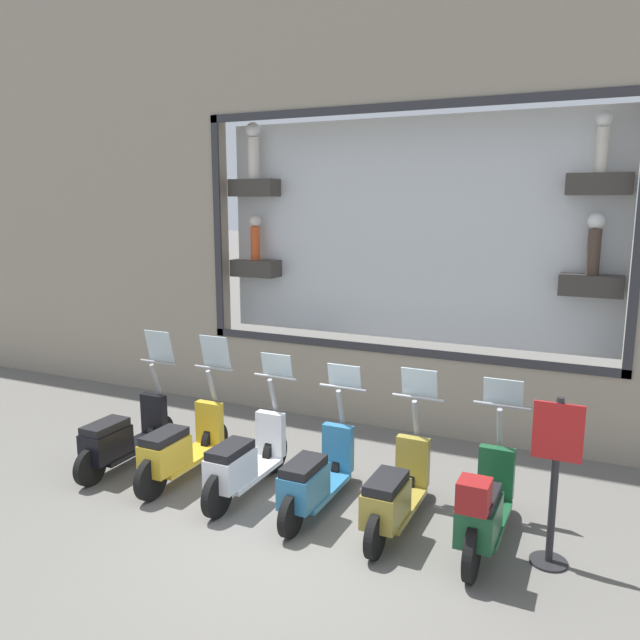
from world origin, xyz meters
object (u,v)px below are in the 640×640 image
object	(u,v)px
scooter_yellow_4	(180,448)
shop_sign_post	(555,476)
scooter_black_5	(122,437)
scooter_teal_2	(315,477)
scooter_olive_1	(394,493)
scooter_white_3	(244,461)
scooter_green_0	(483,508)

from	to	relation	value
scooter_yellow_4	shop_sign_post	distance (m)	4.36
scooter_black_5	scooter_teal_2	bearing A→B (deg)	-90.12
shop_sign_post	scooter_olive_1	bearing A→B (deg)	91.62
scooter_olive_1	scooter_teal_2	distance (m)	0.93
scooter_white_3	scooter_black_5	world-z (taller)	scooter_black_5
scooter_olive_1	shop_sign_post	world-z (taller)	shop_sign_post
scooter_green_0	scooter_white_3	distance (m)	2.79
scooter_green_0	scooter_olive_1	xyz separation A→B (m)	(0.05, 0.93, -0.07)
scooter_teal_2	shop_sign_post	world-z (taller)	shop_sign_post
scooter_yellow_4	scooter_olive_1	bearing A→B (deg)	-90.16
scooter_green_0	scooter_yellow_4	xyz separation A→B (m)	(0.06, 3.71, -0.04)
scooter_yellow_4	shop_sign_post	xyz separation A→B (m)	(0.04, -4.34, 0.46)
scooter_yellow_4	scooter_white_3	bearing A→B (deg)	-90.29
scooter_black_5	shop_sign_post	xyz separation A→B (m)	(0.04, -5.26, 0.47)
scooter_teal_2	scooter_olive_1	bearing A→B (deg)	-89.89
scooter_olive_1	scooter_teal_2	bearing A→B (deg)	90.11
scooter_yellow_4	shop_sign_post	size ratio (longest dim) A/B	1.08
scooter_yellow_4	scooter_green_0	bearing A→B (deg)	-90.92
scooter_white_3	scooter_yellow_4	bearing A→B (deg)	89.71
scooter_white_3	shop_sign_post	xyz separation A→B (m)	(0.04, -3.41, 0.47)
scooter_teal_2	scooter_black_5	bearing A→B (deg)	89.88
scooter_green_0	scooter_olive_1	size ratio (longest dim) A/B	1.01
scooter_white_3	scooter_black_5	xyz separation A→B (m)	(0.00, 1.86, -0.00)
scooter_white_3	shop_sign_post	distance (m)	3.44
scooter_white_3	scooter_teal_2	bearing A→B (deg)	-90.29
scooter_black_5	scooter_white_3	bearing A→B (deg)	-90.04
scooter_black_5	shop_sign_post	world-z (taller)	scooter_black_5
scooter_olive_1	scooter_teal_2	world-z (taller)	scooter_olive_1
scooter_olive_1	shop_sign_post	size ratio (longest dim) A/B	1.08
scooter_olive_1	scooter_green_0	bearing A→B (deg)	-93.19
scooter_olive_1	scooter_white_3	xyz separation A→B (m)	(0.00, 1.86, 0.01)
scooter_olive_1	scooter_white_3	distance (m)	1.86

